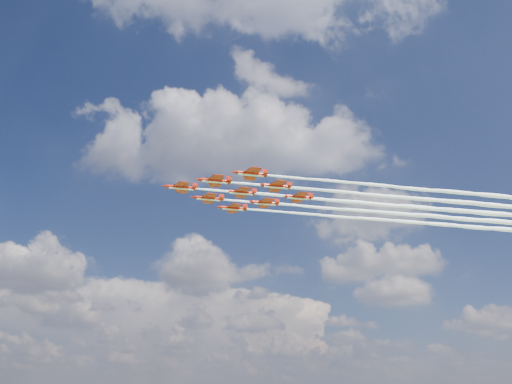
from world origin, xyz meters
TOP-DOWN VIEW (x-y plane):
  - jet_lead at (33.30, 15.38)m, footprint 113.92×41.61m
  - jet_row2_port at (44.71, 11.36)m, footprint 113.92×41.61m
  - jet_row2_starb at (40.01, 25.44)m, footprint 113.92×41.61m
  - jet_row3_port at (56.11, 7.34)m, footprint 113.92×41.61m
  - jet_row3_centre at (51.41, 21.42)m, footprint 113.92×41.61m
  - jet_row3_starb at (46.71, 35.50)m, footprint 113.92×41.61m
  - jet_row4_port at (62.81, 17.40)m, footprint 113.92×41.61m
  - jet_row4_starb at (58.11, 31.48)m, footprint 113.92×41.61m
  - jet_tail at (69.52, 27.46)m, footprint 113.92×41.61m

SIDE VIEW (x-z plane):
  - jet_lead at x=33.30m, z-range 79.58..82.33m
  - jet_row2_port at x=44.71m, z-range 79.58..82.33m
  - jet_row2_starb at x=40.01m, z-range 79.58..82.33m
  - jet_row3_port at x=56.11m, z-range 79.58..82.33m
  - jet_row3_centre at x=51.41m, z-range 79.58..82.33m
  - jet_row3_starb at x=46.71m, z-range 79.58..82.33m
  - jet_row4_port at x=62.81m, z-range 79.58..82.33m
  - jet_row4_starb at x=58.11m, z-range 79.58..82.33m
  - jet_tail at x=69.52m, z-range 79.58..82.33m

